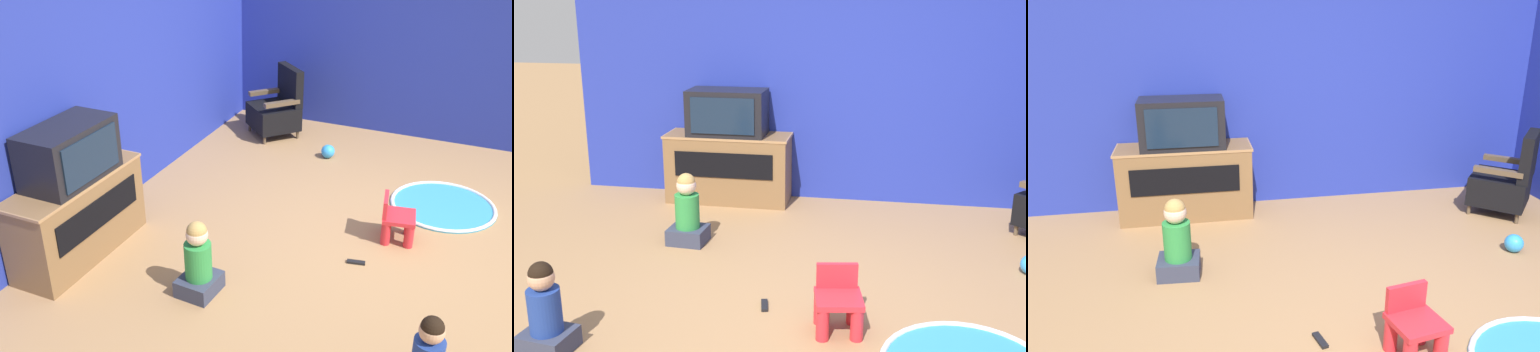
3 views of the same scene
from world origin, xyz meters
TOP-DOWN VIEW (x-y plane):
  - ground_plane at (0.00, 0.00)m, footprint 30.00×30.00m
  - wall_back at (-0.25, 2.51)m, footprint 5.50×0.12m
  - tv_cabinet at (-1.33, 2.21)m, footprint 1.27×0.46m
  - television at (-1.33, 2.20)m, footprint 0.77×0.44m
  - yellow_kid_chair at (-0.03, -0.17)m, footprint 0.34×0.33m
  - child_watching_left at (-1.71, -0.71)m, footprint 0.32×0.29m
  - child_watching_center at (-1.40, 1.04)m, footprint 0.33×0.30m
  - remote_control at (-0.54, 0.04)m, footprint 0.07×0.16m

SIDE VIEW (x-z plane):
  - ground_plane at x=0.00m, z-range 0.00..0.00m
  - remote_control at x=-0.54m, z-range 0.00..0.02m
  - yellow_kid_chair at x=-0.03m, z-range -0.03..0.38m
  - child_watching_left at x=-1.71m, z-range -0.04..0.53m
  - child_watching_center at x=-1.40m, z-range -0.04..0.58m
  - tv_cabinet at x=-1.33m, z-range 0.01..0.72m
  - television at x=-1.33m, z-range 0.70..1.16m
  - wall_back at x=-0.25m, z-range 0.00..2.73m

